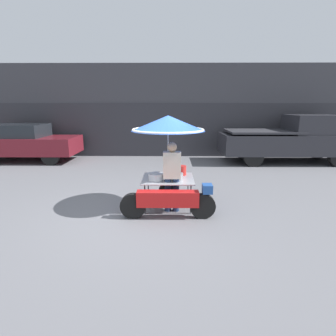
# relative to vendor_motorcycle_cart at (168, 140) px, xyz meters

# --- Properties ---
(ground_plane) EXTENTS (36.00, 36.00, 0.00)m
(ground_plane) POSITION_rel_vendor_motorcycle_cart_xyz_m (-0.53, -0.36, -1.58)
(ground_plane) COLOR slate
(shopfront_building) EXTENTS (28.00, 2.06, 4.09)m
(shopfront_building) POSITION_rel_vendor_motorcycle_cart_xyz_m (-0.53, 7.31, 0.45)
(shopfront_building) COLOR #38383D
(shopfront_building) RESTS_ON ground
(vendor_motorcycle_cart) EXTENTS (1.99, 1.62, 2.10)m
(vendor_motorcycle_cart) POSITION_rel_vendor_motorcycle_cart_xyz_m (0.00, 0.00, 0.00)
(vendor_motorcycle_cart) COLOR black
(vendor_motorcycle_cart) RESTS_ON ground
(vendor_person) EXTENTS (0.38, 0.22, 1.55)m
(vendor_person) POSITION_rel_vendor_motorcycle_cart_xyz_m (0.08, -0.20, -0.71)
(vendor_person) COLOR navy
(vendor_person) RESTS_ON ground
(parked_car) EXTENTS (4.21, 1.74, 1.55)m
(parked_car) POSITION_rel_vendor_motorcycle_cart_xyz_m (-6.02, 5.09, -0.77)
(parked_car) COLOR black
(parked_car) RESTS_ON ground
(pickup_truck) EXTENTS (5.46, 1.80, 1.94)m
(pickup_truck) POSITION_rel_vendor_motorcycle_cart_xyz_m (5.02, 4.97, -0.64)
(pickup_truck) COLOR black
(pickup_truck) RESTS_ON ground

